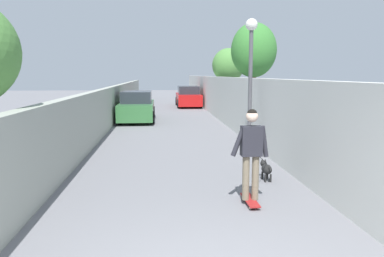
{
  "coord_description": "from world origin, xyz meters",
  "views": [
    {
      "loc": [
        -3.63,
        0.48,
        2.4
      ],
      "look_at": [
        5.92,
        -0.36,
        1.0
      ],
      "focal_mm": 34.66,
      "sensor_mm": 36.0,
      "label": 1
    }
  ],
  "objects_px": {
    "tree_right_mid": "(228,65)",
    "skateboard": "(250,200)",
    "tree_right_near": "(254,51)",
    "dog": "(266,169)",
    "person_skateboarder": "(251,147)",
    "car_near": "(137,107)",
    "car_far": "(188,97)",
    "lamp_post": "(251,61)"
  },
  "relations": [
    {
      "from": "tree_right_mid",
      "to": "skateboard",
      "type": "bearing_deg",
      "value": 171.03
    },
    {
      "from": "tree_right_near",
      "to": "skateboard",
      "type": "distance_m",
      "value": 10.94
    },
    {
      "from": "tree_right_near",
      "to": "lamp_post",
      "type": "height_order",
      "value": "tree_right_near"
    },
    {
      "from": "skateboard",
      "to": "dog",
      "type": "height_order",
      "value": "dog"
    },
    {
      "from": "dog",
      "to": "car_near",
      "type": "distance_m",
      "value": 11.92
    },
    {
      "from": "tree_right_near",
      "to": "skateboard",
      "type": "bearing_deg",
      "value": 165.71
    },
    {
      "from": "tree_right_mid",
      "to": "car_near",
      "type": "bearing_deg",
      "value": 120.85
    },
    {
      "from": "lamp_post",
      "to": "dog",
      "type": "xyz_separation_m",
      "value": [
        -3.06,
        0.34,
        -2.52
      ]
    },
    {
      "from": "lamp_post",
      "to": "person_skateboarder",
      "type": "bearing_deg",
      "value": 166.68
    },
    {
      "from": "tree_right_near",
      "to": "lamp_post",
      "type": "relative_size",
      "value": 1.16
    },
    {
      "from": "tree_right_near",
      "to": "car_near",
      "type": "xyz_separation_m",
      "value": [
        2.78,
        5.42,
        -2.72
      ]
    },
    {
      "from": "tree_right_mid",
      "to": "lamp_post",
      "type": "xyz_separation_m",
      "value": [
        -11.52,
        1.46,
        -0.15
      ]
    },
    {
      "from": "lamp_post",
      "to": "car_far",
      "type": "distance_m",
      "value": 16.83
    },
    {
      "from": "lamp_post",
      "to": "skateboard",
      "type": "xyz_separation_m",
      "value": [
        -4.56,
        1.08,
        -2.73
      ]
    },
    {
      "from": "tree_right_near",
      "to": "car_far",
      "type": "xyz_separation_m",
      "value": [
        11.17,
        2.09,
        -2.72
      ]
    },
    {
      "from": "person_skateboarder",
      "to": "car_far",
      "type": "height_order",
      "value": "person_skateboarder"
    },
    {
      "from": "car_far",
      "to": "lamp_post",
      "type": "bearing_deg",
      "value": -177.94
    },
    {
      "from": "car_near",
      "to": "person_skateboarder",
      "type": "bearing_deg",
      "value": -167.49
    },
    {
      "from": "tree_right_mid",
      "to": "person_skateboarder",
      "type": "height_order",
      "value": "tree_right_mid"
    },
    {
      "from": "skateboard",
      "to": "car_far",
      "type": "height_order",
      "value": "car_far"
    },
    {
      "from": "tree_right_near",
      "to": "car_far",
      "type": "distance_m",
      "value": 11.69
    },
    {
      "from": "tree_right_near",
      "to": "dog",
      "type": "bearing_deg",
      "value": 167.95
    },
    {
      "from": "tree_right_mid",
      "to": "car_far",
      "type": "xyz_separation_m",
      "value": [
        5.17,
        2.06,
        -2.22
      ]
    },
    {
      "from": "skateboard",
      "to": "lamp_post",
      "type": "bearing_deg",
      "value": -13.32
    },
    {
      "from": "tree_right_mid",
      "to": "lamp_post",
      "type": "relative_size",
      "value": 0.99
    },
    {
      "from": "tree_right_mid",
      "to": "dog",
      "type": "bearing_deg",
      "value": 172.95
    },
    {
      "from": "dog",
      "to": "skateboard",
      "type": "bearing_deg",
      "value": 153.81
    },
    {
      "from": "dog",
      "to": "car_near",
      "type": "xyz_separation_m",
      "value": [
        11.36,
        3.59,
        0.44
      ]
    },
    {
      "from": "person_skateboarder",
      "to": "car_near",
      "type": "bearing_deg",
      "value": 12.51
    },
    {
      "from": "car_near",
      "to": "car_far",
      "type": "bearing_deg",
      "value": -21.65
    },
    {
      "from": "lamp_post",
      "to": "car_near",
      "type": "xyz_separation_m",
      "value": [
        8.3,
        3.93,
        -2.08
      ]
    },
    {
      "from": "tree_right_near",
      "to": "tree_right_mid",
      "type": "relative_size",
      "value": 1.18
    },
    {
      "from": "tree_right_near",
      "to": "person_skateboarder",
      "type": "xyz_separation_m",
      "value": [
        -10.08,
        2.57,
        -2.36
      ]
    },
    {
      "from": "skateboard",
      "to": "tree_right_near",
      "type": "bearing_deg",
      "value": -14.29
    },
    {
      "from": "lamp_post",
      "to": "skateboard",
      "type": "height_order",
      "value": "lamp_post"
    },
    {
      "from": "car_near",
      "to": "car_far",
      "type": "xyz_separation_m",
      "value": [
        8.4,
        -3.33,
        -0.0
      ]
    },
    {
      "from": "skateboard",
      "to": "person_skateboarder",
      "type": "height_order",
      "value": "person_skateboarder"
    },
    {
      "from": "tree_right_mid",
      "to": "skateboard",
      "type": "xyz_separation_m",
      "value": [
        -16.08,
        2.54,
        -2.87
      ]
    },
    {
      "from": "tree_right_mid",
      "to": "lamp_post",
      "type": "bearing_deg",
      "value": 172.78
    },
    {
      "from": "person_skateboarder",
      "to": "car_near",
      "type": "relative_size",
      "value": 0.39
    },
    {
      "from": "tree_right_mid",
      "to": "skateboard",
      "type": "height_order",
      "value": "tree_right_mid"
    },
    {
      "from": "skateboard",
      "to": "car_near",
      "type": "relative_size",
      "value": 0.18
    }
  ]
}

